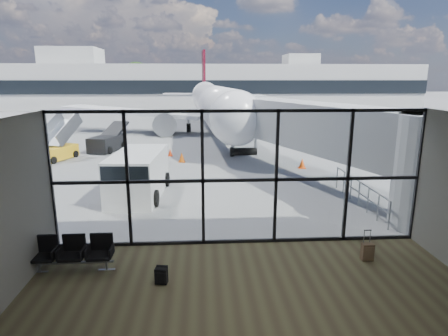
{
  "coord_description": "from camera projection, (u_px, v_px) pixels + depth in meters",
  "views": [
    {
      "loc": [
        -1.22,
        -11.71,
        5.41
      ],
      "look_at": [
        -0.33,
        3.0,
        1.9
      ],
      "focal_mm": 30.0,
      "sensor_mm": 36.0,
      "label": 1
    }
  ],
  "objects": [
    {
      "name": "suitcase",
      "position": [
        367.0,
        252.0,
        11.38
      ],
      "size": [
        0.36,
        0.27,
        0.96
      ],
      "rotation": [
        0.0,
        0.0,
        0.02
      ],
      "color": "brown",
      "rests_on": "ground"
    },
    {
      "name": "service_van",
      "position": [
        138.0,
        174.0,
        17.5
      ],
      "size": [
        2.59,
        4.91,
        2.08
      ],
      "rotation": [
        0.0,
        0.0,
        -0.07
      ],
      "color": "silver",
      "rests_on": "ground"
    },
    {
      "name": "jet_bridge",
      "position": [
        321.0,
        132.0,
        19.21
      ],
      "size": [
        8.0,
        16.5,
        4.33
      ],
      "color": "gray",
      "rests_on": "ground"
    },
    {
      "name": "tree_4",
      "position": [
        109.0,
        80.0,
        80.15
      ],
      "size": [
        5.61,
        5.61,
        8.07
      ],
      "color": "#382619",
      "rests_on": "ground"
    },
    {
      "name": "mobile_stairs",
      "position": [
        55.0,
        151.0,
        25.71
      ],
      "size": [
        2.83,
        3.97,
        2.54
      ],
      "rotation": [
        0.0,
        0.0,
        -0.36
      ],
      "color": "gold",
      "rests_on": "ground"
    },
    {
      "name": "far_terminal",
      "position": [
        204.0,
        85.0,
        71.85
      ],
      "size": [
        80.0,
        12.2,
        11.0
      ],
      "color": "#A8A9A4",
      "rests_on": "ground"
    },
    {
      "name": "seating_row",
      "position": [
        73.0,
        251.0,
        10.81
      ],
      "size": [
        2.31,
        0.66,
        1.03
      ],
      "rotation": [
        0.0,
        0.0,
        0.01
      ],
      "color": "gray",
      "rests_on": "ground"
    },
    {
      "name": "backpack",
      "position": [
        161.0,
        276.0,
        10.1
      ],
      "size": [
        0.36,
        0.34,
        0.49
      ],
      "rotation": [
        0.0,
        0.0,
        -0.17
      ],
      "color": "black",
      "rests_on": "ground"
    },
    {
      "name": "tree_3",
      "position": [
        80.0,
        83.0,
        79.95
      ],
      "size": [
        4.95,
        4.95,
        7.12
      ],
      "color": "#382619",
      "rests_on": "ground"
    },
    {
      "name": "tree_1",
      "position": [
        22.0,
        80.0,
        79.1
      ],
      "size": [
        5.61,
        5.61,
        8.07
      ],
      "color": "#382619",
      "rests_on": "ground"
    },
    {
      "name": "traffic_cone_c",
      "position": [
        302.0,
        163.0,
        23.24
      ],
      "size": [
        0.44,
        0.44,
        0.62
      ],
      "color": "#FF530D",
      "rests_on": "ground"
    },
    {
      "name": "glass_curtain_wall",
      "position": [
        240.0,
        179.0,
        12.17
      ],
      "size": [
        12.1,
        0.12,
        4.5
      ],
      "color": "white",
      "rests_on": "ground"
    },
    {
      "name": "airliner",
      "position": [
        214.0,
        103.0,
        39.74
      ],
      "size": [
        31.61,
        36.64,
        9.43
      ],
      "rotation": [
        0.0,
        0.0,
        0.06
      ],
      "color": "white",
      "rests_on": "ground"
    },
    {
      "name": "tree_2",
      "position": [
        51.0,
        77.0,
        79.31
      ],
      "size": [
        6.27,
        6.27,
        9.03
      ],
      "color": "#382619",
      "rests_on": "ground"
    },
    {
      "name": "traffic_cone_b",
      "position": [
        182.0,
        157.0,
        24.94
      ],
      "size": [
        0.46,
        0.46,
        0.66
      ],
      "color": "#D0530A",
      "rests_on": "ground"
    },
    {
      "name": "apron_railing",
      "position": [
        359.0,
        190.0,
        16.25
      ],
      "size": [
        0.06,
        5.46,
        1.11
      ],
      "color": "gray",
      "rests_on": "ground"
    },
    {
      "name": "tree_5",
      "position": [
        137.0,
        77.0,
        80.36
      ],
      "size": [
        6.27,
        6.27,
        9.03
      ],
      "color": "#382619",
      "rests_on": "ground"
    },
    {
      "name": "lounge_shell",
      "position": [
        264.0,
        222.0,
        7.42
      ],
      "size": [
        12.02,
        8.01,
        4.51
      ],
      "color": "brown",
      "rests_on": "ground"
    },
    {
      "name": "traffic_cone_a",
      "position": [
        170.0,
        153.0,
        26.93
      ],
      "size": [
        0.36,
        0.36,
        0.51
      ],
      "color": "red",
      "rests_on": "ground"
    },
    {
      "name": "belt_loader",
      "position": [
        108.0,
        142.0,
        28.85
      ],
      "size": [
        2.53,
        4.61,
        2.02
      ],
      "rotation": [
        0.0,
        0.0,
        -0.25
      ],
      "color": "black",
      "rests_on": "ground"
    },
    {
      "name": "ground",
      "position": [
        210.0,
        119.0,
        51.53
      ],
      "size": [
        220.0,
        220.0,
        0.0
      ],
      "primitive_type": "plane",
      "color": "slate",
      "rests_on": "ground"
    }
  ]
}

